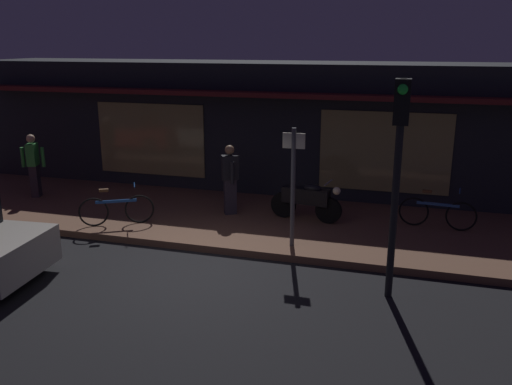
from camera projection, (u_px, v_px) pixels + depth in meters
name	position (u px, v px, depth m)	size (l,w,h in m)	color
ground_plane	(187.00, 272.00, 9.99)	(60.00, 60.00, 0.00)	black
sidewalk_slab	(237.00, 219.00, 12.74)	(18.00, 4.00, 0.15)	brown
storefront_building	(274.00, 126.00, 15.40)	(18.00, 3.30, 3.60)	black
motorcycle	(307.00, 199.00, 12.33)	(1.70, 0.57, 0.97)	black
bicycle_parked	(437.00, 213.00, 11.83)	(1.66, 0.42, 0.91)	black
bicycle_extra	(117.00, 209.00, 12.05)	(1.46, 0.86, 0.91)	black
person_photographer	(34.00, 164.00, 14.14)	(0.61, 0.43, 1.67)	#28232D
person_bystander	(230.00, 178.00, 12.69)	(0.44, 0.57, 1.67)	#28232D
sign_post	(293.00, 180.00, 10.54)	(0.44, 0.09, 2.40)	#47474C
traffic_light_pole	(398.00, 152.00, 8.39)	(0.24, 0.33, 3.60)	black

